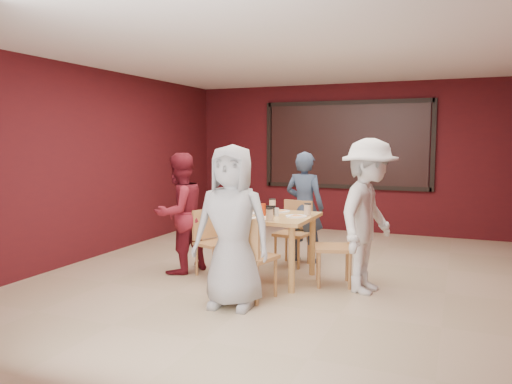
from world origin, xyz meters
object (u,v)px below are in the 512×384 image
at_px(diner_left, 180,213).
at_px(diner_right, 369,216).
at_px(dining_table, 271,223).
at_px(chair_back, 295,229).
at_px(chair_left, 211,238).
at_px(diner_back, 305,207).
at_px(chair_front, 249,253).
at_px(chair_right, 340,243).
at_px(diner_front, 232,227).

height_order(diner_left, diner_right, diner_right).
relative_size(dining_table, diner_right, 0.59).
bearing_deg(chair_back, diner_left, -141.76).
distance_m(chair_left, diner_back, 1.49).
relative_size(chair_back, diner_back, 0.56).
xyz_separation_m(chair_back, diner_back, (0.09, 0.19, 0.29)).
distance_m(dining_table, chair_left, 0.84).
bearing_deg(dining_table, diner_right, -2.36).
relative_size(dining_table, chair_front, 1.13).
distance_m(dining_table, chair_right, 0.88).
bearing_deg(diner_back, dining_table, 92.13).
distance_m(chair_front, diner_back, 1.92).
distance_m(chair_right, diner_right, 0.53).
relative_size(chair_front, chair_right, 1.01).
xyz_separation_m(dining_table, chair_right, (0.85, 0.10, -0.19)).
height_order(chair_back, diner_back, diner_back).
distance_m(dining_table, chair_back, 0.90).
relative_size(diner_left, diner_right, 0.89).
relative_size(diner_front, diner_left, 1.08).
height_order(dining_table, diner_right, diner_right).
bearing_deg(diner_front, dining_table, 84.18).
distance_m(dining_table, chair_front, 0.86).
bearing_deg(diner_front, chair_back, 83.87).
bearing_deg(diner_left, diner_back, 148.42).
distance_m(diner_back, diner_right, 1.56).
bearing_deg(chair_back, chair_left, -131.60).
relative_size(dining_table, diner_left, 0.66).
distance_m(chair_back, diner_left, 1.63).
bearing_deg(chair_front, chair_right, 49.74).
height_order(chair_front, diner_front, diner_front).
xyz_separation_m(chair_front, diner_front, (-0.07, -0.26, 0.33)).
relative_size(chair_right, diner_right, 0.52).
distance_m(chair_front, chair_right, 1.23).
bearing_deg(chair_right, diner_back, 127.64).
distance_m(chair_right, diner_left, 2.12).
bearing_deg(chair_front, diner_right, 34.45).
distance_m(chair_front, diner_right, 1.44).
bearing_deg(diner_left, diner_front, 68.48).
bearing_deg(diner_left, chair_right, 113.24).
height_order(chair_left, chair_right, chair_right).
relative_size(dining_table, chair_right, 1.14).
xyz_separation_m(chair_front, diner_left, (-1.29, 0.72, 0.27)).
xyz_separation_m(chair_front, chair_right, (0.80, 0.94, -0.00)).
bearing_deg(chair_right, chair_front, -130.26).
distance_m(chair_back, diner_back, 0.35).
distance_m(chair_front, chair_left, 1.16).
distance_m(chair_left, diner_front, 1.35).
bearing_deg(diner_right, chair_back, 62.53).
height_order(dining_table, chair_front, dining_table).
bearing_deg(diner_back, diner_left, 49.38).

